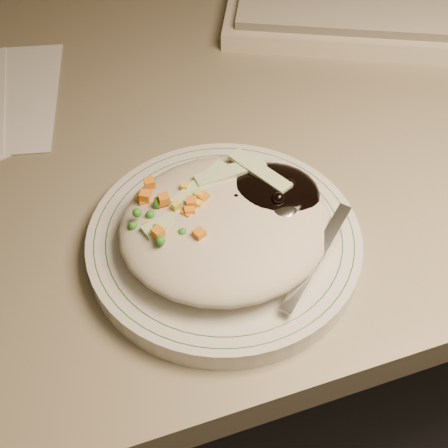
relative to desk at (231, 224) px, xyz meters
name	(u,v)px	position (x,y,z in m)	size (l,w,h in m)	color
desk	(231,224)	(0.00, 0.00, 0.00)	(1.40, 0.70, 0.74)	gray
plate	(224,242)	(-0.08, -0.19, 0.21)	(0.25, 0.25, 0.02)	silver
plate_rim	(224,235)	(-0.08, -0.19, 0.22)	(0.24, 0.24, 0.00)	#144723
meal	(229,219)	(-0.07, -0.19, 0.24)	(0.20, 0.19, 0.05)	#B6AE94
keyboard	(411,15)	(0.29, 0.09, 0.22)	(0.52, 0.37, 0.04)	beige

